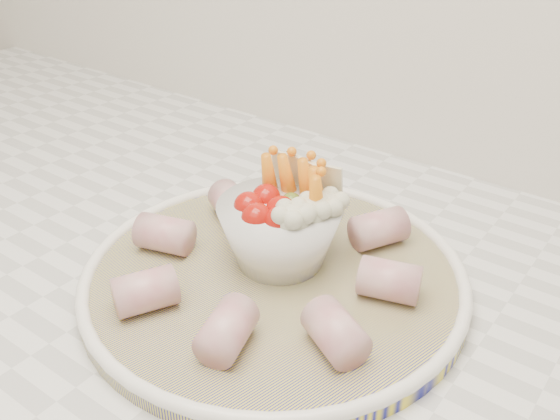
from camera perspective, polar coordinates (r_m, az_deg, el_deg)
The scene contains 3 objects.
serving_platter at distance 0.57m, azimuth -0.52°, elevation -6.04°, with size 0.42×0.42×0.02m.
veggie_bowl at distance 0.57m, azimuth 0.32°, elevation -1.38°, with size 0.11×0.11×0.10m.
cured_meat_rolls at distance 0.56m, azimuth -0.59°, elevation -4.24°, with size 0.27×0.28×0.03m.
Camera 1 is at (0.15, 1.06, 1.27)m, focal length 40.00 mm.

